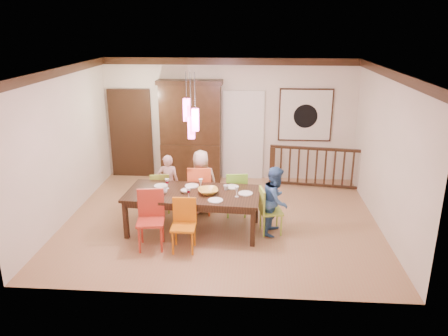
# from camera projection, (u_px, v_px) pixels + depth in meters

# --- Properties ---
(floor) EXTENTS (6.00, 6.00, 0.00)m
(floor) POSITION_uv_depth(u_px,v_px,m) (221.00, 220.00, 8.55)
(floor) COLOR #A87651
(floor) RESTS_ON ground
(ceiling) EXTENTS (6.00, 6.00, 0.00)m
(ceiling) POSITION_uv_depth(u_px,v_px,m) (221.00, 69.00, 7.62)
(ceiling) COLOR white
(ceiling) RESTS_ON wall_back
(wall_back) EXTENTS (6.00, 0.00, 6.00)m
(wall_back) POSITION_uv_depth(u_px,v_px,m) (229.00, 120.00, 10.45)
(wall_back) COLOR beige
(wall_back) RESTS_ON floor
(wall_left) EXTENTS (0.00, 5.00, 5.00)m
(wall_left) POSITION_uv_depth(u_px,v_px,m) (64.00, 146.00, 8.29)
(wall_left) COLOR beige
(wall_left) RESTS_ON floor
(wall_right) EXTENTS (0.00, 5.00, 5.00)m
(wall_right) POSITION_uv_depth(u_px,v_px,m) (386.00, 152.00, 7.88)
(wall_right) COLOR beige
(wall_right) RESTS_ON floor
(crown_molding) EXTENTS (6.00, 5.00, 0.16)m
(crown_molding) POSITION_uv_depth(u_px,v_px,m) (221.00, 74.00, 7.65)
(crown_molding) COLOR black
(crown_molding) RESTS_ON wall_back
(panel_door) EXTENTS (1.04, 0.07, 2.24)m
(panel_door) POSITION_uv_depth(u_px,v_px,m) (131.00, 135.00, 10.69)
(panel_door) COLOR black
(panel_door) RESTS_ON wall_back
(white_doorway) EXTENTS (0.97, 0.05, 2.22)m
(white_doorway) POSITION_uv_depth(u_px,v_px,m) (243.00, 137.00, 10.52)
(white_doorway) COLOR silver
(white_doorway) RESTS_ON wall_back
(painting) EXTENTS (1.25, 0.06, 1.25)m
(painting) POSITION_uv_depth(u_px,v_px,m) (305.00, 115.00, 10.24)
(painting) COLOR black
(painting) RESTS_ON wall_back
(pendant_cluster) EXTENTS (0.27, 0.21, 1.14)m
(pendant_cluster) POSITION_uv_depth(u_px,v_px,m) (191.00, 119.00, 7.47)
(pendant_cluster) COLOR #E645A2
(pendant_cluster) RESTS_ON ceiling
(dining_table) EXTENTS (2.48, 1.24, 0.75)m
(dining_table) POSITION_uv_depth(u_px,v_px,m) (193.00, 196.00, 7.93)
(dining_table) COLOR black
(dining_table) RESTS_ON floor
(chair_far_left) EXTENTS (0.44, 0.44, 0.84)m
(chair_far_left) POSITION_uv_depth(u_px,v_px,m) (160.00, 189.00, 8.80)
(chair_far_left) COLOR #8CA432
(chair_far_left) RESTS_ON floor
(chair_far_mid) EXTENTS (0.48, 0.48, 1.01)m
(chair_far_mid) POSITION_uv_depth(u_px,v_px,m) (200.00, 186.00, 8.70)
(chair_far_mid) COLOR #E75828
(chair_far_mid) RESTS_ON floor
(chair_far_right) EXTENTS (0.46, 0.46, 0.92)m
(chair_far_right) POSITION_uv_depth(u_px,v_px,m) (236.00, 190.00, 8.63)
(chair_far_right) COLOR #6CB22C
(chair_far_right) RESTS_ON floor
(chair_near_left) EXTENTS (0.51, 0.51, 1.00)m
(chair_near_left) POSITION_uv_depth(u_px,v_px,m) (150.00, 217.00, 7.33)
(chair_near_left) COLOR #AE3121
(chair_near_left) RESTS_ON floor
(chair_near_mid) EXTENTS (0.41, 0.41, 0.89)m
(chair_near_mid) POSITION_uv_depth(u_px,v_px,m) (183.00, 223.00, 7.26)
(chair_near_mid) COLOR #C9690B
(chair_near_mid) RESTS_ON floor
(chair_end_right) EXTENTS (0.46, 0.46, 0.86)m
(chair_end_right) POSITION_uv_depth(u_px,v_px,m) (271.00, 208.00, 7.88)
(chair_end_right) COLOR #9FC33D
(chair_end_right) RESTS_ON floor
(china_hutch) EXTENTS (1.53, 0.46, 2.41)m
(china_hutch) POSITION_uv_depth(u_px,v_px,m) (191.00, 131.00, 10.39)
(china_hutch) COLOR black
(china_hutch) RESTS_ON floor
(balustrade) EXTENTS (2.17, 0.37, 0.96)m
(balustrade) POSITION_uv_depth(u_px,v_px,m) (316.00, 167.00, 10.09)
(balustrade) COLOR black
(balustrade) RESTS_ON floor
(person_far_left) EXTENTS (0.44, 0.31, 1.17)m
(person_far_left) POSITION_uv_depth(u_px,v_px,m) (168.00, 183.00, 8.84)
(person_far_left) COLOR beige
(person_far_left) RESTS_ON floor
(person_far_mid) EXTENTS (0.72, 0.58, 1.30)m
(person_far_mid) POSITION_uv_depth(u_px,v_px,m) (201.00, 182.00, 8.70)
(person_far_mid) COLOR #C1A992
(person_far_mid) RESTS_ON floor
(person_end_right) EXTENTS (0.63, 0.72, 1.26)m
(person_end_right) POSITION_uv_depth(u_px,v_px,m) (276.00, 200.00, 7.85)
(person_end_right) COLOR #38619D
(person_end_right) RESTS_ON floor
(serving_bowl) EXTENTS (0.44, 0.44, 0.09)m
(serving_bowl) POSITION_uv_depth(u_px,v_px,m) (208.00, 191.00, 7.83)
(serving_bowl) COLOR gold
(serving_bowl) RESTS_ON dining_table
(small_bowl) EXTENTS (0.22, 0.22, 0.06)m
(small_bowl) POSITION_uv_depth(u_px,v_px,m) (186.00, 191.00, 7.88)
(small_bowl) COLOR white
(small_bowl) RESTS_ON dining_table
(cup_left) EXTENTS (0.12, 0.12, 0.09)m
(cup_left) POSITION_uv_depth(u_px,v_px,m) (164.00, 191.00, 7.84)
(cup_left) COLOR silver
(cup_left) RESTS_ON dining_table
(cup_right) EXTENTS (0.13, 0.13, 0.09)m
(cup_right) POSITION_uv_depth(u_px,v_px,m) (226.00, 188.00, 8.00)
(cup_right) COLOR silver
(cup_right) RESTS_ON dining_table
(plate_far_left) EXTENTS (0.26, 0.26, 0.01)m
(plate_far_left) POSITION_uv_depth(u_px,v_px,m) (161.00, 186.00, 8.19)
(plate_far_left) COLOR white
(plate_far_left) RESTS_ON dining_table
(plate_far_mid) EXTENTS (0.26, 0.26, 0.01)m
(plate_far_mid) POSITION_uv_depth(u_px,v_px,m) (192.00, 186.00, 8.20)
(plate_far_mid) COLOR white
(plate_far_mid) RESTS_ON dining_table
(plate_far_right) EXTENTS (0.26, 0.26, 0.01)m
(plate_far_right) POSITION_uv_depth(u_px,v_px,m) (232.00, 187.00, 8.14)
(plate_far_right) COLOR white
(plate_far_right) RESTS_ON dining_table
(plate_near_left) EXTENTS (0.26, 0.26, 0.01)m
(plate_near_left) POSITION_uv_depth(u_px,v_px,m) (147.00, 198.00, 7.64)
(plate_near_left) COLOR white
(plate_near_left) RESTS_ON dining_table
(plate_near_mid) EXTENTS (0.26, 0.26, 0.01)m
(plate_near_mid) POSITION_uv_depth(u_px,v_px,m) (215.00, 200.00, 7.53)
(plate_near_mid) COLOR white
(plate_near_mid) RESTS_ON dining_table
(plate_end_right) EXTENTS (0.26, 0.26, 0.01)m
(plate_end_right) POSITION_uv_depth(u_px,v_px,m) (245.00, 193.00, 7.84)
(plate_end_right) COLOR white
(plate_end_right) RESTS_ON dining_table
(wine_glass_a) EXTENTS (0.08, 0.08, 0.19)m
(wine_glass_a) POSITION_uv_depth(u_px,v_px,m) (167.00, 184.00, 8.05)
(wine_glass_a) COLOR #590C19
(wine_glass_a) RESTS_ON dining_table
(wine_glass_b) EXTENTS (0.08, 0.08, 0.19)m
(wine_glass_b) POSITION_uv_depth(u_px,v_px,m) (201.00, 184.00, 8.04)
(wine_glass_b) COLOR silver
(wine_glass_b) RESTS_ON dining_table
(wine_glass_c) EXTENTS (0.08, 0.08, 0.19)m
(wine_glass_c) POSITION_uv_depth(u_px,v_px,m) (188.00, 193.00, 7.62)
(wine_glass_c) COLOR #590C19
(wine_glass_c) RESTS_ON dining_table
(wine_glass_d) EXTENTS (0.08, 0.08, 0.19)m
(wine_glass_d) POSITION_uv_depth(u_px,v_px,m) (237.00, 192.00, 7.68)
(wine_glass_d) COLOR silver
(wine_glass_d) RESTS_ON dining_table
(napkin) EXTENTS (0.18, 0.14, 0.01)m
(napkin) POSITION_uv_depth(u_px,v_px,m) (190.00, 200.00, 7.53)
(napkin) COLOR #D83359
(napkin) RESTS_ON dining_table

